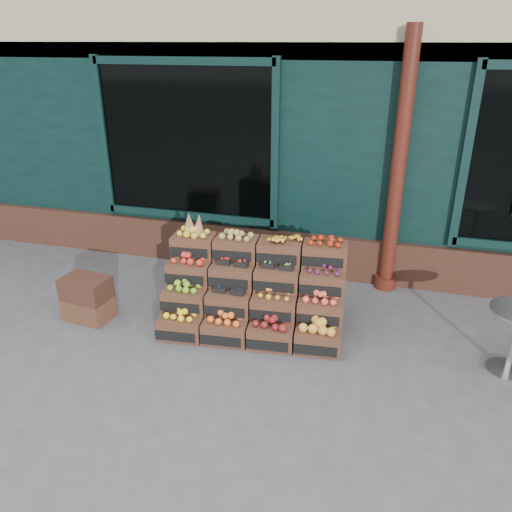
# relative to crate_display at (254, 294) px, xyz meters

# --- Properties ---
(ground) EXTENTS (60.00, 60.00, 0.00)m
(ground) POSITION_rel_crate_display_xyz_m (0.22, -0.69, -0.38)
(ground) COLOR #4E4E51
(ground) RESTS_ON ground
(shop_facade) EXTENTS (12.00, 6.24, 4.80)m
(shop_facade) POSITION_rel_crate_display_xyz_m (0.22, 4.43, 2.01)
(shop_facade) COLOR black
(shop_facade) RESTS_ON ground
(crate_display) EXTENTS (2.07, 1.16, 1.24)m
(crate_display) POSITION_rel_crate_display_xyz_m (0.00, 0.00, 0.00)
(crate_display) COLOR #4E2D1E
(crate_display) RESTS_ON ground
(spare_crates) EXTENTS (0.56, 0.42, 0.53)m
(spare_crates) POSITION_rel_crate_display_xyz_m (-1.91, -0.41, -0.12)
(spare_crates) COLOR #4E2D1E
(spare_crates) RESTS_ON ground
(shopkeeper) EXTENTS (0.86, 0.64, 2.15)m
(shopkeeper) POSITION_rel_crate_display_xyz_m (-1.74, 2.25, 0.69)
(shopkeeper) COLOR #1C632E
(shopkeeper) RESTS_ON ground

